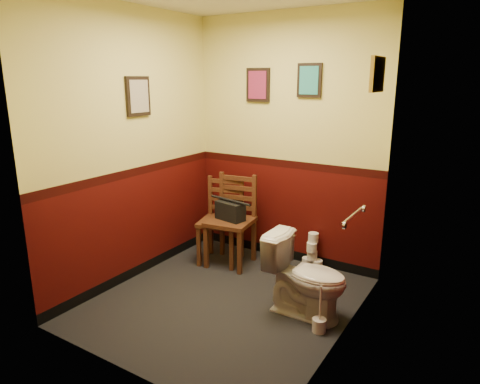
% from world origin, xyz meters
% --- Properties ---
extents(floor, '(2.20, 2.40, 0.00)m').
position_xyz_m(floor, '(0.00, 0.00, 0.00)').
color(floor, black).
rests_on(floor, ground).
extents(wall_back, '(2.20, 0.00, 2.70)m').
position_xyz_m(wall_back, '(0.00, 1.20, 1.35)').
color(wall_back, '#3F0907').
rests_on(wall_back, ground).
extents(wall_front, '(2.20, 0.00, 2.70)m').
position_xyz_m(wall_front, '(0.00, -1.20, 1.35)').
color(wall_front, '#3F0907').
rests_on(wall_front, ground).
extents(wall_left, '(0.00, 2.40, 2.70)m').
position_xyz_m(wall_left, '(-1.10, 0.00, 1.35)').
color(wall_left, '#3F0907').
rests_on(wall_left, ground).
extents(wall_right, '(0.00, 2.40, 2.70)m').
position_xyz_m(wall_right, '(1.10, 0.00, 1.35)').
color(wall_right, '#3F0907').
rests_on(wall_right, ground).
extents(grab_bar, '(0.05, 0.56, 0.06)m').
position_xyz_m(grab_bar, '(1.07, 0.25, 0.95)').
color(grab_bar, silver).
rests_on(grab_bar, wall_right).
extents(framed_print_back_a, '(0.28, 0.04, 0.36)m').
position_xyz_m(framed_print_back_a, '(-0.35, 1.18, 1.95)').
color(framed_print_back_a, black).
rests_on(framed_print_back_a, wall_back).
extents(framed_print_back_b, '(0.26, 0.04, 0.34)m').
position_xyz_m(framed_print_back_b, '(0.25, 1.18, 2.00)').
color(framed_print_back_b, black).
rests_on(framed_print_back_b, wall_back).
extents(framed_print_left, '(0.04, 0.30, 0.38)m').
position_xyz_m(framed_print_left, '(-1.08, 0.10, 1.85)').
color(framed_print_left, black).
rests_on(framed_print_left, wall_left).
extents(framed_print_right, '(0.04, 0.34, 0.28)m').
position_xyz_m(framed_print_right, '(1.08, 0.60, 2.05)').
color(framed_print_right, olive).
rests_on(framed_print_right, wall_right).
extents(toilet, '(0.72, 0.41, 0.71)m').
position_xyz_m(toilet, '(0.72, 0.18, 0.35)').
color(toilet, white).
rests_on(toilet, floor).
extents(toilet_brush, '(0.11, 0.11, 0.41)m').
position_xyz_m(toilet_brush, '(0.93, -0.01, 0.07)').
color(toilet_brush, silver).
rests_on(toilet_brush, floor).
extents(chair_left, '(0.54, 0.54, 0.94)m').
position_xyz_m(chair_left, '(-0.56, 0.76, 0.47)').
color(chair_left, '#532C19').
rests_on(chair_left, floor).
extents(chair_right, '(0.53, 0.53, 1.00)m').
position_xyz_m(chair_right, '(-0.43, 0.77, 0.50)').
color(chair_right, '#532C19').
rests_on(chair_right, floor).
extents(handbag, '(0.34, 0.21, 0.23)m').
position_xyz_m(handbag, '(-0.42, 0.72, 0.62)').
color(handbag, black).
rests_on(handbag, chair_right).
extents(tp_stack, '(0.23, 0.14, 0.40)m').
position_xyz_m(tp_stack, '(0.40, 1.10, 0.17)').
color(tp_stack, silver).
rests_on(tp_stack, floor).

